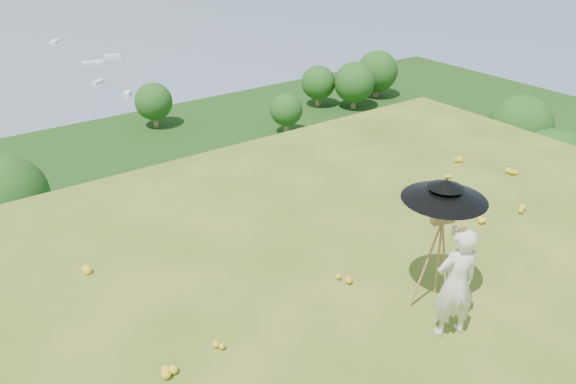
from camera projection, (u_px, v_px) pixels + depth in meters
ground at (455, 289)px, 8.52m from camera, size 14.00×14.00×0.00m
forest_slope at (75, 365)px, 46.98m from camera, size 140.00×56.00×22.00m
slope_trees at (42, 220)px, 40.66m from camera, size 110.00×50.00×6.00m
wildflowers at (443, 278)px, 8.68m from camera, size 10.00×10.50×0.12m
painter at (456, 283)px, 7.28m from camera, size 0.69×0.56×1.65m
field_easel at (437, 255)px, 7.80m from camera, size 0.80×0.80×1.71m
sun_umbrella at (444, 199)px, 7.44m from camera, size 1.38×1.38×0.64m
painter_cap at (464, 232)px, 6.93m from camera, size 0.25×0.27×0.10m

